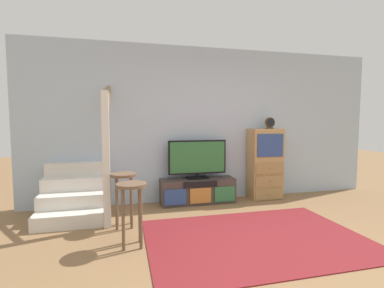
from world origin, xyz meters
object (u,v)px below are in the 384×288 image
(television, at_px, (197,158))
(bar_stool_far, at_px, (124,187))
(side_cabinet, at_px, (265,164))
(bar_stool_near, at_px, (132,200))
(media_console, at_px, (198,191))
(desk_clock, at_px, (270,123))

(television, relative_size, bar_stool_far, 1.40)
(side_cabinet, distance_m, bar_stool_near, 2.83)
(television, distance_m, side_cabinet, 1.28)
(television, relative_size, side_cabinet, 0.79)
(media_console, xyz_separation_m, bar_stool_near, (-1.15, -1.44, 0.32))
(media_console, bearing_deg, bar_stool_far, -146.56)
(side_cabinet, bearing_deg, media_console, -179.54)
(media_console, xyz_separation_m, television, (0.00, 0.02, 0.56))
(television, xyz_separation_m, side_cabinet, (1.27, -0.01, -0.14))
(desk_clock, xyz_separation_m, bar_stool_far, (-2.58, -0.81, -0.84))
(media_console, distance_m, side_cabinet, 1.34)
(desk_clock, bearing_deg, bar_stool_far, -162.55)
(media_console, relative_size, bar_stool_far, 1.78)
(media_console, height_order, bar_stool_far, bar_stool_far)
(media_console, height_order, bar_stool_near, bar_stool_near)
(desk_clock, height_order, bar_stool_far, desk_clock)
(media_console, relative_size, bar_stool_near, 1.78)
(media_console, height_order, side_cabinet, side_cabinet)
(media_console, xyz_separation_m, side_cabinet, (1.27, 0.01, 0.42))
(desk_clock, bearing_deg, television, 178.78)
(media_console, relative_size, side_cabinet, 1.01)
(side_cabinet, height_order, bar_stool_near, side_cabinet)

